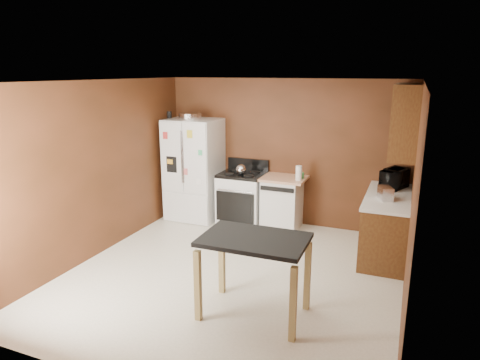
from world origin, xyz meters
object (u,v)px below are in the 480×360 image
Objects in this scene: kettle at (241,170)px; green_canister at (301,175)px; gas_range at (242,197)px; island at (254,250)px; pen_cup at (169,115)px; microwave at (394,179)px; toaster at (385,193)px; refrigerator at (194,169)px; roasting_pan at (190,116)px; dishwasher at (282,202)px; paper_towel at (299,173)px.

kettle is 1.81× the size of green_canister.
gas_range reaches higher than island.
green_canister is at bearing 94.01° from island.
pen_cup is 0.25× the size of microwave.
toaster is (3.75, -0.61, -0.87)m from pen_cup.
kettle is 0.72× the size of toaster.
toaster is at bearing -163.10° from microwave.
microwave is at bearing 0.61° from refrigerator.
refrigerator is (-0.93, 0.06, -0.09)m from kettle.
roasting_pan is 0.36× the size of island.
refrigerator is at bearing 128.97° from island.
pen_cup is 1.06m from refrigerator.
microwave is at bearing -1.58° from dishwasher.
toaster is at bearing -11.03° from refrigerator.
island is (0.20, -2.63, -0.25)m from paper_towel.
gas_range is at bearing 3.81° from refrigerator.
paper_towel is 0.96× the size of toaster.
kettle is 0.37× the size of microwave.
roasting_pan reaches higher than dishwasher.
microwave is (3.44, 0.03, -0.82)m from roasting_pan.
green_canister is 1.13m from gas_range.
gas_range reaches higher than green_canister.
green_canister is 2.77m from island.
microwave is (1.46, 0.04, 0.03)m from paper_towel.
roasting_pan is 1.72× the size of paper_towel.
kettle is at bearing -0.73° from pen_cup.
paper_towel is at bearing -0.42° from roasting_pan.
microwave reaches higher than kettle.
paper_towel is 0.13× the size of refrigerator.
kettle is 0.10× the size of refrigerator.
dishwasher is (0.72, 0.02, -0.01)m from gas_range.
microwave is at bearing 64.71° from island.
gas_range is 0.72m from dishwasher.
gas_range is 2.97m from island.
paper_towel is at bearing -0.12° from refrigerator.
kettle is at bearing 115.76° from microwave.
kettle is 1.02m from green_canister.
microwave reaches higher than island.
dishwasher is 0.79× the size of island.
pen_cup reaches higher than green_canister.
green_canister is at bearing 8.26° from dishwasher.
microwave is at bearing 0.43° from roasting_pan.
island is (-1.26, -2.67, -0.28)m from microwave.
roasting_pan is at bearing 167.87° from refrigerator.
paper_towel reaches higher than island.
pen_cup is 0.11× the size of gas_range.
refrigerator reaches higher than green_canister.
toaster is 0.69m from microwave.
dishwasher is at bearing 2.54° from roasting_pan.
pen_cup reaches higher than refrigerator.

